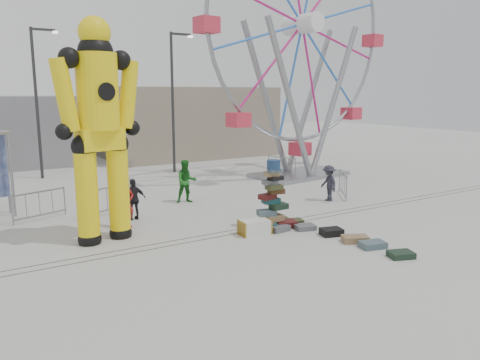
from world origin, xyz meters
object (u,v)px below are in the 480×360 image
lamp_post_right (174,95)px  steamer_trunk (255,227)px  suitcase_tower (272,209)px  pedestrian_black (134,199)px  crash_test_dummy (99,123)px  pedestrian_red (125,204)px  ferris_wheel (302,45)px  barricade_wheel_back (282,166)px  pedestrian_green (186,181)px  lamp_post_left (38,96)px  barricade_dummy_b (40,205)px  barricade_wheel_front (343,185)px  barricade_dummy_c (107,201)px  pedestrian_grey (329,183)px

lamp_post_right → steamer_trunk: bearing=-102.8°
suitcase_tower → pedestrian_black: size_ratio=1.56×
crash_test_dummy → pedestrian_red: crash_test_dummy is taller
ferris_wheel → steamer_trunk: bearing=-142.7°
barricade_wheel_back → pedestrian_green: 7.97m
lamp_post_left → barricade_dummy_b: bearing=-100.4°
steamer_trunk → pedestrian_green: bearing=94.4°
lamp_post_right → suitcase_tower: bearing=-99.0°
barricade_dummy_b → barricade_wheel_front: 12.69m
lamp_post_right → barricade_dummy_b: 11.84m
barricade_wheel_back → pedestrian_black: bearing=-78.7°
lamp_post_right → barricade_wheel_back: lamp_post_right is taller
barricade_wheel_back → pedestrian_red: size_ratio=1.16×
barricade_dummy_c → barricade_wheel_front: size_ratio=1.00×
barricade_dummy_b → barricade_wheel_front: size_ratio=1.00×
crash_test_dummy → steamer_trunk: (4.41, -1.96, -3.50)m
lamp_post_left → steamer_trunk: lamp_post_left is taller
barricade_wheel_front → pedestrian_grey: bearing=140.2°
lamp_post_right → pedestrian_black: bearing=-122.6°
crash_test_dummy → pedestrian_grey: size_ratio=4.53×
ferris_wheel → barricade_wheel_front: 8.57m
suitcase_tower → ferris_wheel: ferris_wheel is taller
steamer_trunk → pedestrian_red: pedestrian_red is taller
steamer_trunk → ferris_wheel: bearing=48.5°
barricade_wheel_front → pedestrian_green: (-6.50, 2.69, 0.37)m
pedestrian_red → pedestrian_grey: (8.80, -0.67, -0.08)m
barricade_dummy_b → pedestrian_black: (2.97, -1.84, 0.22)m
lamp_post_right → steamer_trunk: size_ratio=7.82×
lamp_post_right → pedestrian_green: (-2.85, -7.43, -3.56)m
suitcase_tower → pedestrian_red: 5.10m
lamp_post_left → suitcase_tower: size_ratio=3.34×
pedestrian_grey → pedestrian_black: bearing=-90.9°
barricade_wheel_front → pedestrian_black: size_ratio=1.30×
barricade_dummy_c → pedestrian_grey: bearing=-39.3°
lamp_post_left → barricade_wheel_back: bearing=-29.1°
lamp_post_left → pedestrian_grey: size_ratio=5.11×
suitcase_tower → barricade_dummy_b: suitcase_tower is taller
suitcase_tower → barricade_dummy_b: 8.59m
lamp_post_right → pedestrian_black: (-5.69, -8.90, -3.71)m
barricade_wheel_back → crash_test_dummy: bearing=-74.1°
barricade_dummy_c → pedestrian_red: bearing=-110.9°
barricade_dummy_b → steamer_trunk: bearing=-62.6°
ferris_wheel → barricade_wheel_front: size_ratio=7.28×
steamer_trunk → pedestrian_red: bearing=143.5°
barricade_wheel_front → pedestrian_green: size_ratio=1.09×
crash_test_dummy → barricade_wheel_back: 13.82m
crash_test_dummy → pedestrian_black: size_ratio=4.62×
crash_test_dummy → pedestrian_grey: bearing=-6.7°
pedestrian_black → barricade_wheel_back: bearing=-155.6°
steamer_trunk → pedestrian_grey: 5.92m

